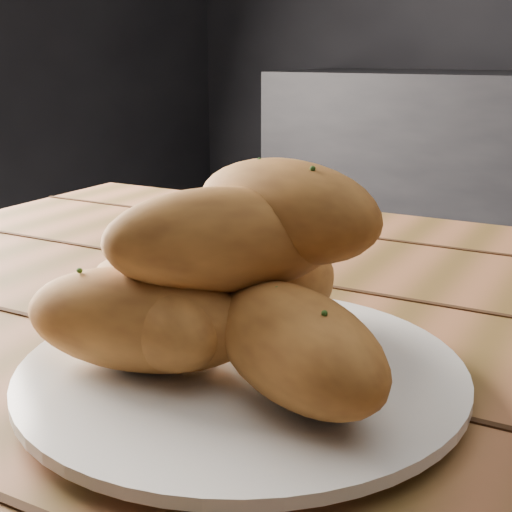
{
  "coord_description": "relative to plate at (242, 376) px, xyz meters",
  "views": [
    {
      "loc": [
        -0.18,
        -0.86,
        0.97
      ],
      "look_at": [
        -0.41,
        -0.46,
        0.84
      ],
      "focal_mm": 50.0,
      "sensor_mm": 36.0,
      "label": 1
    }
  ],
  "objects": [
    {
      "name": "bread_rolls",
      "position": [
        -0.01,
        -0.0,
        0.06
      ],
      "size": [
        0.29,
        0.23,
        0.14
      ],
      "color": "#C07D35",
      "rests_on": "plate"
    },
    {
      "name": "plate",
      "position": [
        0.0,
        0.0,
        0.0
      ],
      "size": [
        0.3,
        0.3,
        0.02
      ],
      "color": "silver",
      "rests_on": "table"
    }
  ]
}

